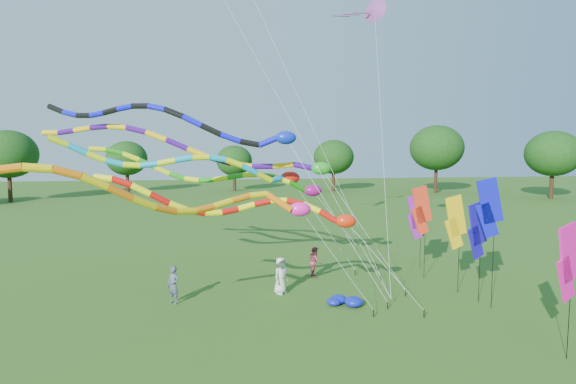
{
  "coord_description": "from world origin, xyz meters",
  "views": [
    {
      "loc": [
        -4.4,
        -14.83,
        6.74
      ],
      "look_at": [
        -1.75,
        4.78,
        4.8
      ],
      "focal_mm": 30.0,
      "sensor_mm": 36.0,
      "label": 1
    }
  ],
  "objects": [
    {
      "name": "ground",
      "position": [
        0.0,
        0.0,
        0.0
      ],
      "size": [
        160.0,
        160.0,
        0.0
      ],
      "primitive_type": "plane",
      "color": "#285917",
      "rests_on": "ground"
    },
    {
      "name": "tree_ring",
      "position": [
        -4.72,
        -6.06,
        5.54
      ],
      "size": [
        117.74,
        119.35,
        9.43
      ],
      "color": "#382314",
      "rests_on": "ground"
    },
    {
      "name": "tube_kite_red",
      "position": [
        -3.08,
        2.81,
        4.4
      ],
      "size": [
        11.96,
        1.14,
        6.23
      ],
      "rotation": [
        0.0,
        0.0,
        -0.03
      ],
      "color": "black",
      "rests_on": "ground"
    },
    {
      "name": "tube_kite_orange",
      "position": [
        -5.09,
        0.27,
        5.07
      ],
      "size": [
        11.95,
        5.13,
        6.8
      ],
      "rotation": [
        0.0,
        0.0,
        0.38
      ],
      "color": "black",
      "rests_on": "ground"
    },
    {
      "name": "tube_kite_purple",
      "position": [
        -5.15,
        7.61,
        6.47
      ],
      "size": [
        16.44,
        5.06,
        8.38
      ],
      "rotation": [
        0.0,
        0.0,
        -0.28
      ],
      "color": "black",
      "rests_on": "ground"
    },
    {
      "name": "tube_kite_blue",
      "position": [
        -5.84,
        6.25,
        7.61
      ],
      "size": [
        14.42,
        5.39,
        9.14
      ],
      "rotation": [
        0.0,
        0.0,
        -0.32
      ],
      "color": "black",
      "rests_on": "ground"
    },
    {
      "name": "tube_kite_cyan",
      "position": [
        -4.9,
        7.38,
        5.73
      ],
      "size": [
        13.73,
        2.57,
        7.63
      ],
      "rotation": [
        0.0,
        0.0,
        0.21
      ],
      "color": "black",
      "rests_on": "ground"
    },
    {
      "name": "tube_kite_green",
      "position": [
        -4.03,
        9.01,
        5.17
      ],
      "size": [
        13.98,
        2.5,
        7.24
      ],
      "rotation": [
        0.0,
        0.0,
        -0.16
      ],
      "color": "black",
      "rests_on": "ground"
    },
    {
      "name": "delta_kite_high_c",
      "position": [
        3.56,
        10.29,
        13.77
      ],
      "size": [
        3.1,
        7.18,
        14.92
      ],
      "rotation": [
        0.0,
        0.0,
        0.66
      ],
      "color": "black",
      "rests_on": "ground"
    },
    {
      "name": "banner_pole_magenta_a",
      "position": [
        6.08,
        -1.61,
        3.13
      ],
      "size": [
        1.1,
        0.53,
        4.39
      ],
      "rotation": [
        0.0,
        0.0,
        0.4
      ],
      "color": "black",
      "rests_on": "ground"
    },
    {
      "name": "banner_pole_blue_a",
      "position": [
        6.22,
        3.99,
        3.13
      ],
      "size": [
        1.11,
        0.5,
        4.39
      ],
      "rotation": [
        0.0,
        0.0,
        0.38
      ],
      "color": "black",
      "rests_on": "ground"
    },
    {
      "name": "banner_pole_orange",
      "position": [
        5.95,
        5.39,
        3.26
      ],
      "size": [
        1.16,
        0.26,
        4.52
      ],
      "rotation": [
        0.0,
        0.0,
        0.16
      ],
      "color": "black",
      "rests_on": "ground"
    },
    {
      "name": "banner_pole_blue_b",
      "position": [
        6.29,
        3.26,
        4.17
      ],
      "size": [
        1.16,
        0.24,
        5.45
      ],
      "rotation": [
        0.0,
        0.0,
        -0.13
      ],
      "color": "black",
      "rests_on": "ground"
    },
    {
      "name": "banner_pole_red",
      "position": [
        5.39,
        7.86,
        3.47
      ],
      "size": [
        1.16,
        0.22,
        4.73
      ],
      "rotation": [
        0.0,
        0.0,
        0.12
      ],
      "color": "black",
      "rests_on": "ground"
    },
    {
      "name": "banner_pole_violet",
      "position": [
        6.03,
        9.95,
        2.84
      ],
      "size": [
        1.16,
        0.18,
        4.09
      ],
      "rotation": [
        0.0,
        0.0,
        -0.09
      ],
      "color": "black",
      "rests_on": "ground"
    },
    {
      "name": "blue_nylon_heap",
      "position": [
        0.8,
        4.61,
        0.24
      ],
      "size": [
        1.13,
        1.58,
        0.53
      ],
      "color": "#0D1AAF",
      "rests_on": "ground"
    },
    {
      "name": "person_a",
      "position": [
        -1.88,
        6.37,
        0.83
      ],
      "size": [
        0.94,
        0.96,
        1.67
      ],
      "primitive_type": "imported",
      "rotation": [
        0.0,
        0.0,
        0.83
      ],
      "color": "beige",
      "rests_on": "ground"
    },
    {
      "name": "person_b",
      "position": [
        -6.57,
        5.59,
        0.81
      ],
      "size": [
        0.7,
        0.68,
        1.62
      ],
      "primitive_type": "imported",
      "rotation": [
        0.0,
        0.0,
        -0.69
      ],
      "color": "#474C63",
      "rests_on": "ground"
    },
    {
      "name": "person_c",
      "position": [
        0.21,
        8.96,
        0.77
      ],
      "size": [
        0.63,
        0.78,
        1.55
      ],
      "primitive_type": "imported",
      "rotation": [
        0.0,
        0.0,
        1.51
      ],
      "color": "#9C3847",
      "rests_on": "ground"
    }
  ]
}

